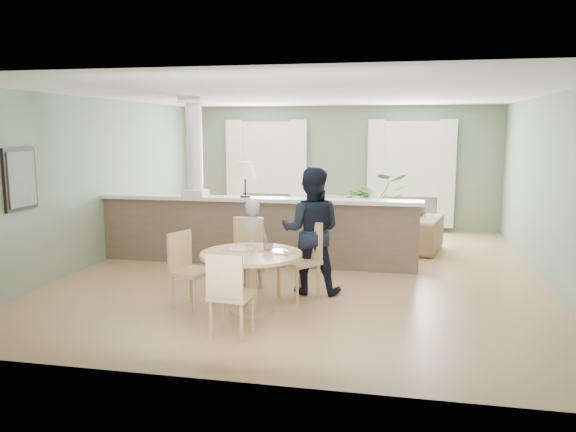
% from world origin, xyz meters
% --- Properties ---
extents(ground, '(8.00, 8.00, 0.00)m').
position_xyz_m(ground, '(0.00, 0.00, 0.00)').
color(ground, tan).
rests_on(ground, ground).
extents(room_shell, '(7.02, 8.02, 2.71)m').
position_xyz_m(room_shell, '(-0.03, 0.63, 1.81)').
color(room_shell, gray).
rests_on(room_shell, ground).
extents(pony_wall, '(5.32, 0.38, 2.70)m').
position_xyz_m(pony_wall, '(-0.99, 0.20, 0.71)').
color(pony_wall, brown).
rests_on(pony_wall, ground).
extents(sofa, '(3.23, 1.79, 0.89)m').
position_xyz_m(sofa, '(0.60, 2.01, 0.45)').
color(sofa, olive).
rests_on(sofa, ground).
extents(houseplant, '(1.57, 1.50, 1.37)m').
position_xyz_m(houseplant, '(0.88, 2.62, 0.68)').
color(houseplant, '#2A6729').
rests_on(houseplant, ground).
extents(dining_table, '(1.22, 1.22, 0.83)m').
position_xyz_m(dining_table, '(-0.32, -2.13, 0.59)').
color(dining_table, tan).
rests_on(dining_table, ground).
extents(chair_far_boy, '(0.47, 0.47, 0.99)m').
position_xyz_m(chair_far_boy, '(-0.66, -1.19, 0.55)').
color(chair_far_boy, tan).
rests_on(chair_far_boy, ground).
extents(chair_far_man, '(0.64, 0.64, 1.00)m').
position_xyz_m(chair_far_man, '(0.18, -1.41, 0.55)').
color(chair_far_man, tan).
rests_on(chair_far_man, ground).
extents(chair_near, '(0.45, 0.45, 0.93)m').
position_xyz_m(chair_near, '(-0.33, -3.01, 0.51)').
color(chair_near, tan).
rests_on(chair_near, ground).
extents(chair_side, '(0.54, 0.54, 0.94)m').
position_xyz_m(chair_side, '(-1.15, -2.10, 0.52)').
color(chair_side, tan).
rests_on(chair_side, ground).
extents(child_person, '(0.45, 0.30, 1.24)m').
position_xyz_m(child_person, '(-0.61, -1.02, 0.62)').
color(child_person, '#A1A1A7').
rests_on(child_person, ground).
extents(man_person, '(0.85, 0.67, 1.70)m').
position_xyz_m(man_person, '(0.24, -1.16, 0.85)').
color(man_person, black).
rests_on(man_person, ground).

